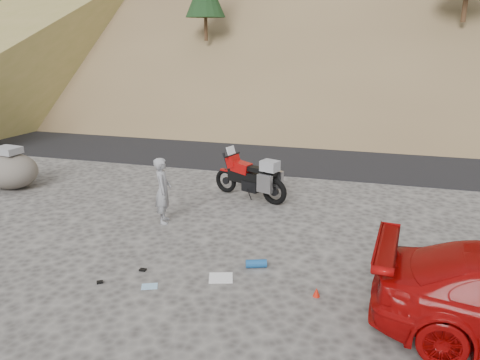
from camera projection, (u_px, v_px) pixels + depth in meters
name	position (u px, v px, depth m)	size (l,w,h in m)	color
ground	(172.00, 237.00, 10.95)	(140.00, 140.00, 0.00)	#423F3D
road	(260.00, 149.00, 19.23)	(120.00, 7.00, 0.05)	black
motorcycle	(253.00, 178.00, 13.28)	(2.34, 1.20, 1.46)	black
man	(165.00, 222.00, 11.82)	(0.61, 0.40, 1.67)	gray
boulder	(11.00, 170.00, 14.25)	(2.05, 1.90, 1.27)	#57514B
gear_white_cloth	(221.00, 278.00, 9.09)	(0.46, 0.41, 0.02)	white
gear_blue_mat	(256.00, 264.00, 9.49)	(0.17, 0.17, 0.42)	#174F8F
gear_funnel	(316.00, 292.00, 8.44)	(0.13, 0.13, 0.17)	red
gear_glove_a	(143.00, 270.00, 9.38)	(0.13, 0.09, 0.04)	black
gear_glove_b	(100.00, 282.00, 8.91)	(0.12, 0.09, 0.04)	black
gear_blue_cloth	(150.00, 286.00, 8.79)	(0.30, 0.22, 0.01)	#8BB6D7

